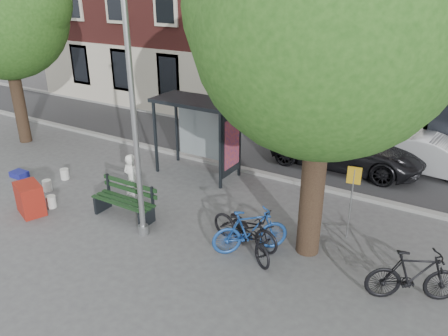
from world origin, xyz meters
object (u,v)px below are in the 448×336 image
lamppost (135,134)px  bike_a (245,227)px  bus_shelter (208,121)px  car_dark (347,147)px  bike_b (250,231)px  car_silver (432,156)px  red_stand (30,199)px  bench (125,202)px  bike_c (250,236)px  bike_d (414,276)px  notice_sign (353,187)px  painter (133,181)px

lamppost → bike_a: (2.54, 0.94, -2.27)m
bus_shelter → car_dark: (3.78, 3.21, -1.18)m
lamppost → bus_shelter: bearing=98.4°
bus_shelter → bike_b: 4.97m
bus_shelter → car_silver: size_ratio=0.70×
car_dark → red_stand: size_ratio=5.91×
bench → bike_a: 3.59m
bike_c → bike_d: 3.66m
notice_sign → lamppost: bearing=-160.5°
painter → bench: (0.18, -0.56, -0.38)m
red_stand → bench: bearing=26.6°
bike_b → painter: bearing=42.0°
car_silver → notice_sign: (-1.23, -5.54, 0.80)m
bike_a → bike_d: 3.96m
red_stand → painter: bearing=38.1°
bike_b → red_stand: bike_b is taller
car_dark → lamppost: bearing=156.0°
painter → car_silver: 10.07m
bike_c → car_dark: car_dark is taller
car_silver → painter: bearing=139.0°
bench → bus_shelter: bearing=83.6°
car_silver → lamppost: bearing=147.9°
bench → bike_d: 7.54m
lamppost → notice_sign: lamppost is taller
bike_c → bike_d: bike_d is taller
bus_shelter → red_stand: bus_shelter is taller
bike_c → car_dark: (0.32, 6.68, 0.25)m
bike_c → notice_sign: 2.84m
lamppost → car_silver: lamppost is taller
lamppost → bench: (-1.02, 0.44, -2.33)m
bike_c → red_stand: (-6.35, -1.44, -0.04)m
lamppost → painter: lamppost is taller
notice_sign → bike_a: bearing=-151.6°
bus_shelter → bike_d: size_ratio=1.46×
painter → bike_d: (7.70, -0.07, -0.25)m
lamppost → bike_d: size_ratio=3.13×
bus_shelter → painter: bearing=-100.8°
bike_d → car_dark: car_dark is taller
bike_b → car_silver: 8.03m
car_dark → bike_d: bearing=-153.0°
bus_shelter → red_stand: (-2.89, -4.91, -1.47)m
bike_c → bike_b: bearing=62.8°
bench → red_stand: bearing=-153.4°
bike_a → bike_c: (0.31, -0.31, -0.02)m
bike_b → car_dark: 6.58m
bike_b → notice_sign: (1.86, 1.87, 0.89)m
bike_c → car_dark: bearing=30.9°
bike_c → car_dark: size_ratio=0.35×
lamppost → red_stand: bearing=-167.0°
bike_b → lamppost: bearing=60.6°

